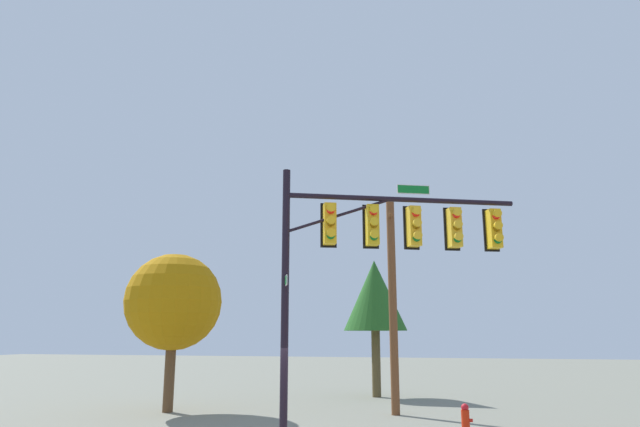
% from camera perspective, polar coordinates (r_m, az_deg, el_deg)
% --- Properties ---
extents(signal_pole_assembly, '(6.17, 2.94, 7.17)m').
position_cam_1_polar(signal_pole_assembly, '(15.04, 6.77, -2.88)').
color(signal_pole_assembly, black).
rests_on(signal_pole_assembly, ground_plane).
extents(utility_pole, '(0.34, 1.80, 7.93)m').
position_cam_1_polar(utility_pole, '(21.24, 7.49, -8.91)').
color(utility_pole, brown).
rests_on(utility_pole, ground_plane).
extents(fire_hydrant, '(0.33, 0.24, 0.83)m').
position_cam_1_polar(fire_hydrant, '(17.97, 14.75, -19.71)').
color(fire_hydrant, red).
rests_on(fire_hydrant, ground_plane).
extents(tree_near, '(3.72, 3.72, 5.95)m').
position_cam_1_polar(tree_near, '(22.52, -14.84, -8.81)').
color(tree_near, brown).
rests_on(tree_near, ground_plane).
extents(tree_mid, '(3.03, 3.03, 6.39)m').
position_cam_1_polar(tree_mid, '(27.13, 5.66, -8.46)').
color(tree_mid, brown).
rests_on(tree_mid, ground_plane).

